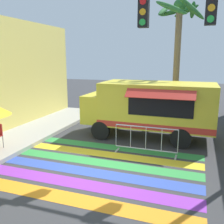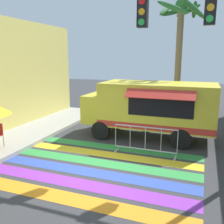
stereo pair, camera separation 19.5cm
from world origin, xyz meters
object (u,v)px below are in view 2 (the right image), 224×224
food_truck (148,105)px  palm_tree (179,36)px  traffic_signal_pole (210,33)px  barricade_front (145,141)px

food_truck → palm_tree: palm_tree is taller
food_truck → palm_tree: bearing=70.6°
food_truck → traffic_signal_pole: 4.29m
food_truck → palm_tree: size_ratio=0.89×
food_truck → barricade_front: bearing=-79.4°
food_truck → traffic_signal_pole: traffic_signal_pole is taller
food_truck → palm_tree: (0.92, 2.61, 3.07)m
food_truck → barricade_front: 2.26m
barricade_front → palm_tree: palm_tree is taller
palm_tree → traffic_signal_pole: bearing=-74.9°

